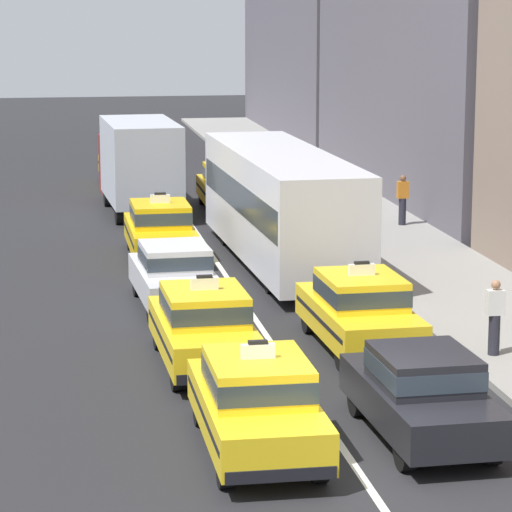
# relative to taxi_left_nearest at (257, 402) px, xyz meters

# --- Properties ---
(ground_plane) EXTENTS (160.00, 160.00, 0.00)m
(ground_plane) POSITION_rel_taxi_left_nearest_xyz_m (1.46, -1.27, -0.88)
(ground_plane) COLOR #232326
(lane_stripe_left_right) EXTENTS (0.14, 80.00, 0.01)m
(lane_stripe_left_right) POSITION_rel_taxi_left_nearest_xyz_m (1.46, 18.73, -0.87)
(lane_stripe_left_right) COLOR silver
(lane_stripe_left_right) RESTS_ON ground
(sidewalk_curb) EXTENTS (4.00, 90.00, 0.15)m
(sidewalk_curb) POSITION_rel_taxi_left_nearest_xyz_m (7.06, 13.73, -0.80)
(sidewalk_curb) COLOR gray
(sidewalk_curb) RESTS_ON ground
(taxi_left_nearest) EXTENTS (1.83, 4.56, 1.96)m
(taxi_left_nearest) POSITION_rel_taxi_left_nearest_xyz_m (0.00, 0.00, 0.00)
(taxi_left_nearest) COLOR black
(taxi_left_nearest) RESTS_ON ground
(taxi_left_second) EXTENTS (1.91, 4.60, 1.96)m
(taxi_left_second) POSITION_rel_taxi_left_nearest_xyz_m (-0.23, 5.21, 0.00)
(taxi_left_second) COLOR black
(taxi_left_second) RESTS_ON ground
(sedan_left_third) EXTENTS (1.95, 4.37, 1.58)m
(sedan_left_third) POSITION_rel_taxi_left_nearest_xyz_m (-0.29, 10.51, -0.03)
(sedan_left_third) COLOR black
(sedan_left_third) RESTS_ON ground
(taxi_left_fourth) EXTENTS (1.84, 4.57, 1.96)m
(taxi_left_fourth) POSITION_rel_taxi_left_nearest_xyz_m (-0.08, 16.57, 0.00)
(taxi_left_fourth) COLOR black
(taxi_left_fourth) RESTS_ON ground
(box_truck_left_fifth) EXTENTS (2.54, 7.05, 3.27)m
(box_truck_left_fifth) POSITION_rel_taxi_left_nearest_xyz_m (-0.06, 25.04, 0.90)
(box_truck_left_fifth) COLOR black
(box_truck_left_fifth) RESTS_ON ground
(taxi_left_sixth) EXTENTS (1.94, 4.61, 1.96)m
(taxi_left_sixth) POSITION_rel_taxi_left_nearest_xyz_m (-0.10, 31.55, 0.00)
(taxi_left_sixth) COLOR black
(taxi_left_sixth) RESTS_ON ground
(sedan_right_nearest) EXTENTS (1.90, 4.35, 1.58)m
(sedan_right_nearest) POSITION_rel_taxi_left_nearest_xyz_m (2.90, 0.20, -0.03)
(sedan_right_nearest) COLOR black
(sedan_right_nearest) RESTS_ON ground
(taxi_right_second) EXTENTS (1.93, 4.60, 1.96)m
(taxi_right_second) POSITION_rel_taxi_left_nearest_xyz_m (3.24, 6.04, 0.00)
(taxi_right_second) COLOR black
(taxi_right_second) RESTS_ON ground
(bus_right_third) EXTENTS (2.86, 11.27, 3.22)m
(bus_right_third) POSITION_rel_taxi_left_nearest_xyz_m (3.19, 15.11, 0.94)
(bus_right_third) COLOR black
(bus_right_third) RESTS_ON ground
(taxi_right_fourth) EXTENTS (1.87, 4.58, 1.96)m
(taxi_right_fourth) POSITION_rel_taxi_left_nearest_xyz_m (3.08, 24.79, 0.00)
(taxi_right_fourth) COLOR black
(taxi_right_fourth) RESTS_ON ground
(pedestrian_near_crosswalk) EXTENTS (0.36, 0.24, 1.63)m
(pedestrian_near_crosswalk) POSITION_rel_taxi_left_nearest_xyz_m (8.14, 20.18, 0.10)
(pedestrian_near_crosswalk) COLOR #23232D
(pedestrian_near_crosswalk) RESTS_ON sidewalk_curb
(pedestrian_mid_block) EXTENTS (0.36, 0.24, 1.59)m
(pedestrian_mid_block) POSITION_rel_taxi_left_nearest_xyz_m (5.77, 4.65, 0.08)
(pedestrian_mid_block) COLOR #23232D
(pedestrian_mid_block) RESTS_ON sidewalk_curb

